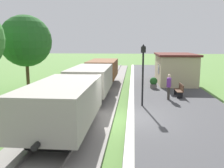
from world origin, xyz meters
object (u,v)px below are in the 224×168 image
bench_down_platform (162,73)px  lamp_post_near (143,64)px  potted_planter (154,83)px  person_waiting (169,86)px  freight_train (91,81)px  bench_near_hut (179,90)px  station_hut (175,68)px  tree_trackside_far (26,41)px

bench_down_platform → lamp_post_near: bearing=-101.9°
potted_planter → person_waiting: bearing=-80.7°
freight_train → bench_near_hut: (6.18, 0.87, -0.68)m
freight_train → station_hut: bearing=45.0°
person_waiting → tree_trackside_far: tree_trackside_far is taller
freight_train → tree_trackside_far: bearing=148.5°
bench_near_hut → tree_trackside_far: bearing=166.6°
station_hut → potted_planter: (-2.18, -2.80, -0.93)m
freight_train → bench_near_hut: 6.28m
bench_near_hut → lamp_post_near: bearing=-134.7°
lamp_post_near → tree_trackside_far: tree_trackside_far is taller
potted_planter → tree_trackside_far: tree_trackside_far is taller
person_waiting → potted_planter: bearing=-62.4°
bench_near_hut → lamp_post_near: lamp_post_near is taller
freight_train → bench_near_hut: bearing=8.0°
person_waiting → station_hut: bearing=-84.1°
bench_near_hut → potted_planter: potted_planter is taller
lamp_post_near → tree_trackside_far: 11.36m
lamp_post_near → tree_trackside_far: size_ratio=0.58×
bench_near_hut → person_waiting: size_ratio=0.88×
potted_planter → lamp_post_near: 6.31m
person_waiting → potted_planter: size_ratio=1.87×
bench_down_platform → freight_train: bearing=-119.2°
bench_near_hut → potted_planter: 3.49m
bench_down_platform → person_waiting: size_ratio=0.88×
freight_train → potted_planter: bearing=40.8°
freight_train → tree_trackside_far: 7.85m
freight_train → person_waiting: (5.29, -0.10, -0.21)m
freight_train → tree_trackside_far: (-6.26, 3.83, 2.77)m
station_hut → tree_trackside_far: tree_trackside_far is taller
station_hut → bench_down_platform: 4.40m
bench_near_hut → potted_planter: size_ratio=1.64×
station_hut → potted_planter: station_hut is taller
person_waiting → lamp_post_near: 3.00m
station_hut → lamp_post_near: bearing=-111.0°
freight_train → lamp_post_near: size_ratio=5.24×
bench_near_hut → lamp_post_near: 4.38m
person_waiting → lamp_post_near: lamp_post_near is taller
potted_planter → freight_train: bearing=-139.2°
bench_down_platform → bench_near_hut: bearing=-90.0°
potted_planter → lamp_post_near: bearing=-101.1°
freight_train → bench_near_hut: freight_train is taller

